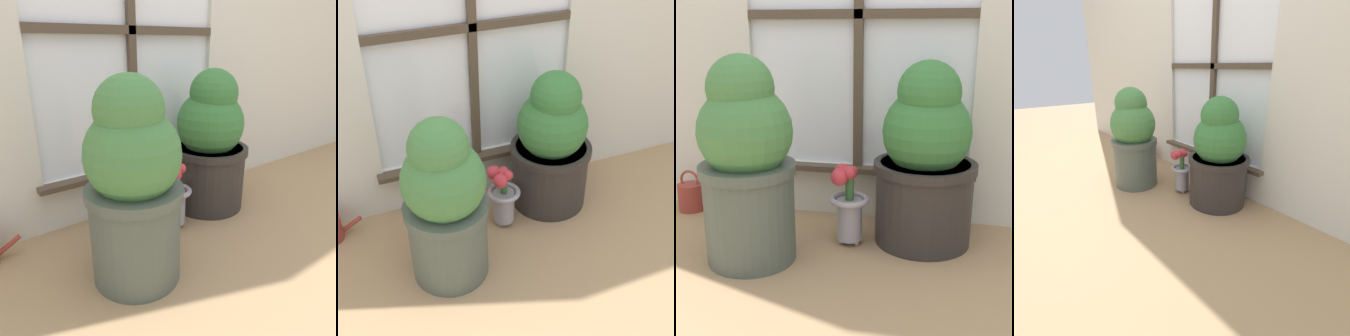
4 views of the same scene
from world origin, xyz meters
TOP-DOWN VIEW (x-y plane):
  - ground_plane at (0.00, 0.00)m, footprint 10.00×10.00m
  - potted_plant_left at (-0.29, 0.17)m, footprint 0.32×0.32m
  - potted_plant_right at (0.29, 0.43)m, footprint 0.38×0.38m
  - flower_vase at (0.02, 0.36)m, footprint 0.15×0.15m
  - watering_can at (-0.73, 0.55)m, footprint 0.20×0.11m

SIDE VIEW (x-z plane):
  - ground_plane at x=0.00m, z-range 0.00..0.00m
  - watering_can at x=-0.73m, z-range -0.03..0.16m
  - flower_vase at x=0.02m, z-range 0.01..0.32m
  - potted_plant_right at x=0.29m, z-range -0.02..0.65m
  - potted_plant_left at x=-0.29m, z-range 0.00..0.70m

